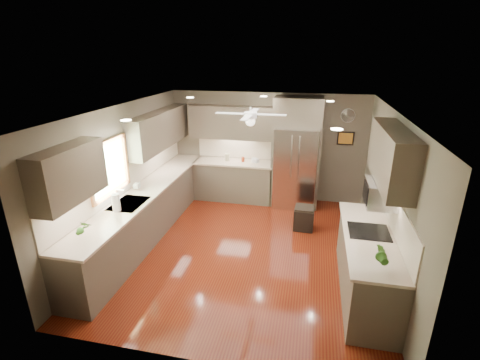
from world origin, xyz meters
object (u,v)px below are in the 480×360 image
at_px(potted_plant_left, 81,228).
at_px(microwave, 381,193).
at_px(canister_c, 227,157).
at_px(canister_d, 243,159).
at_px(potted_plant_right, 381,255).
at_px(soap_bottle, 138,185).
at_px(bowl, 255,162).
at_px(stool, 304,218).
at_px(refrigerator, 296,155).
at_px(paper_towel, 116,203).

bearing_deg(potted_plant_left, microwave, 16.03).
distance_m(canister_c, potted_plant_left, 4.06).
height_order(canister_d, potted_plant_right, potted_plant_right).
distance_m(soap_bottle, potted_plant_right, 4.31).
bearing_deg(potted_plant_right, soap_bottle, 157.51).
xyz_separation_m(canister_c, bowl, (0.66, -0.01, -0.07)).
bearing_deg(potted_plant_right, stool, 110.19).
bearing_deg(canister_d, stool, -39.44).
bearing_deg(microwave, refrigerator, 116.09).
bearing_deg(stool, canister_d, 140.56).
relative_size(stool, paper_towel, 1.43).
bearing_deg(paper_towel, refrigerator, 48.11).
height_order(potted_plant_left, bowl, potted_plant_left).
relative_size(canister_d, bowl, 0.57).
distance_m(potted_plant_left, stool, 4.08).
height_order(potted_plant_right, bowl, potted_plant_right).
bearing_deg(potted_plant_left, potted_plant_right, 2.04).
height_order(potted_plant_left, refrigerator, refrigerator).
xyz_separation_m(canister_c, refrigerator, (1.59, -0.06, 0.16)).
relative_size(canister_d, soap_bottle, 0.58).
distance_m(canister_d, soap_bottle, 2.64).
bearing_deg(soap_bottle, canister_c, 60.97).
xyz_separation_m(refrigerator, microwave, (1.33, -2.71, 0.29)).
relative_size(potted_plant_left, microwave, 0.57).
bearing_deg(paper_towel, canister_d, 64.45).
bearing_deg(potted_plant_right, paper_towel, 169.13).
xyz_separation_m(potted_plant_right, bowl, (-2.14, 3.76, -0.13)).
bearing_deg(refrigerator, microwave, -63.91).
height_order(canister_c, canister_d, canister_c).
xyz_separation_m(bowl, stool, (1.21, -1.21, -0.73)).
height_order(canister_c, microwave, microwave).
bearing_deg(canister_d, potted_plant_left, -110.27).
relative_size(bowl, paper_towel, 0.60).
distance_m(canister_c, paper_towel, 3.22).
height_order(canister_d, microwave, microwave).
distance_m(bowl, paper_towel, 3.49).
bearing_deg(stool, microwave, -55.88).
xyz_separation_m(soap_bottle, refrigerator, (2.77, 2.06, 0.15)).
bearing_deg(paper_towel, bowl, 60.06).
relative_size(canister_c, paper_towel, 0.50).
height_order(soap_bottle, paper_towel, paper_towel).
xyz_separation_m(potted_plant_right, refrigerator, (-1.22, 3.72, 0.09)).
distance_m(canister_c, soap_bottle, 2.43).
xyz_separation_m(potted_plant_right, microwave, (0.11, 1.01, 0.39)).
height_order(canister_c, potted_plant_right, potted_plant_right).
height_order(canister_d, paper_towel, paper_towel).
distance_m(soap_bottle, microwave, 4.17).
height_order(microwave, paper_towel, microwave).
relative_size(potted_plant_right, paper_towel, 0.94).
xyz_separation_m(canister_d, stool, (1.49, -1.23, -0.76)).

